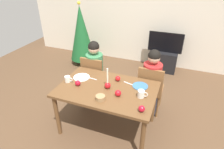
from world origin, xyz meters
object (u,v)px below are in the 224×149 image
object	(u,v)px
person_left_child	(95,73)
mug_left	(68,79)
tv	(166,42)
candle_centerpiece	(108,84)
person_right_child	(151,83)
christmas_tree	(81,33)
chair_left	(94,76)
plate_right	(140,86)
plate_left	(82,77)
dining_table	(107,93)
mug_right	(141,94)
bowl_walnuts	(100,98)
tv_stand	(163,61)
apple_by_left_plate	(78,83)
apple_near_candle	(118,93)
apple_by_right_mug	(142,109)
chair_right	(150,87)
apple_far_edge	(118,79)

from	to	relation	value
person_left_child	mug_left	bearing A→B (deg)	-99.43
tv	candle_centerpiece	distance (m)	2.36
person_right_child	christmas_tree	xyz separation A→B (m)	(-2.00, 1.29, 0.24)
chair_left	plate_right	size ratio (longest dim) A/B	3.97
christmas_tree	plate_left	distance (m)	2.05
person_right_child	candle_centerpiece	bearing A→B (deg)	-129.33
dining_table	plate_left	bearing A→B (deg)	164.78
mug_right	bowl_walnuts	size ratio (longest dim) A/B	1.09
tv_stand	plate_left	world-z (taller)	plate_left
person_right_child	apple_by_left_plate	xyz separation A→B (m)	(-0.95, -0.72, 0.22)
mug_left	plate_left	bearing A→B (deg)	53.47
plate_left	mug_left	size ratio (longest dim) A/B	1.98
dining_table	mug_right	xyz separation A→B (m)	(0.50, -0.03, 0.13)
chair_left	apple_near_candle	distance (m)	1.05
apple_by_right_mug	mug_left	bearing A→B (deg)	167.49
dining_table	chair_left	bearing A→B (deg)	129.59
chair_left	candle_centerpiece	world-z (taller)	candle_centerpiece
chair_right	person_right_child	xyz separation A→B (m)	(-0.00, 0.03, 0.06)
chair_right	tv_stand	world-z (taller)	chair_right
mug_right	person_left_child	bearing A→B (deg)	146.30
christmas_tree	bowl_walnuts	size ratio (longest dim) A/B	12.36
dining_table	christmas_tree	xyz separation A→B (m)	(-1.48, 1.93, 0.14)
mug_right	bowl_walnuts	bearing A→B (deg)	-153.00
candle_centerpiece	bowl_walnuts	bearing A→B (deg)	-87.19
candle_centerpiece	apple_far_edge	bearing A→B (deg)	74.11
tv_stand	apple_near_candle	size ratio (longest dim) A/B	7.36
plate_right	mug_right	distance (m)	0.26
person_right_child	plate_left	bearing A→B (deg)	-153.31
person_left_child	person_right_child	bearing A→B (deg)	0.00
tv	chair_left	bearing A→B (deg)	-121.31
apple_by_right_mug	apple_far_edge	xyz separation A→B (m)	(-0.50, 0.56, -0.00)
chair_left	apple_by_right_mug	world-z (taller)	chair_left
chair_left	tv_stand	world-z (taller)	chair_left
mug_right	bowl_walnuts	distance (m)	0.54
tv	apple_near_candle	size ratio (longest dim) A/B	9.09
plate_left	apple_near_candle	size ratio (longest dim) A/B	2.92
tv_stand	mug_left	bearing A→B (deg)	-115.99
christmas_tree	person_right_child	bearing A→B (deg)	-32.79
chair_right	mug_right	xyz separation A→B (m)	(-0.02, -0.64, 0.29)
christmas_tree	candle_centerpiece	world-z (taller)	christmas_tree
candle_centerpiece	plate_left	world-z (taller)	candle_centerpiece
tv	mug_right	distance (m)	2.33
dining_table	tv	distance (m)	2.36
plate_left	plate_right	xyz separation A→B (m)	(0.92, 0.09, 0.00)
chair_right	dining_table	bearing A→B (deg)	-130.91
chair_right	mug_left	size ratio (longest dim) A/B	7.01
tv	apple_by_left_plate	world-z (taller)	tv
tv_stand	candle_centerpiece	distance (m)	2.42
tv	apple_by_left_plate	bearing A→B (deg)	-111.79
apple_near_candle	apple_far_edge	world-z (taller)	apple_near_candle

